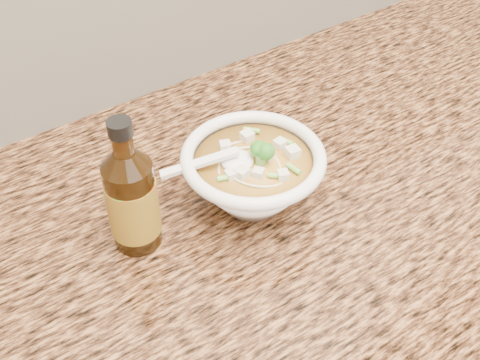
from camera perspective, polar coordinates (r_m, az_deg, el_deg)
cabinet at (r=1.21m, az=6.10°, el=-15.68°), size 4.00×0.65×0.86m
counter_slab at (r=0.87m, az=8.25°, el=0.12°), size 4.00×0.68×0.04m
soup_bowl at (r=0.77m, az=1.23°, el=0.35°), size 0.20×0.18×0.10m
hot_sauce_bottle at (r=0.71m, az=-10.20°, el=-1.86°), size 0.07×0.07×0.18m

